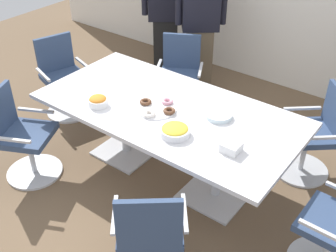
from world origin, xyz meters
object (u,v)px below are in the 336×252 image
object	(u,v)px
conference_table	(168,119)
office_chair_0	(22,139)
office_chair_4	(180,80)
napkin_pile	(231,147)
snack_bowl_chips_orange	(98,101)
office_chair_5	(64,81)
donut_platter	(157,108)
person_standing_1	(201,23)
plate_stack	(219,115)
office_chair_3	(313,137)
office_chair_1	(150,237)
person_standing_0	(165,14)
snack_bowl_chips_yellow	(175,130)

from	to	relation	value
conference_table	office_chair_0	world-z (taller)	office_chair_0
office_chair_4	napkin_pile	world-z (taller)	office_chair_4
conference_table	snack_bowl_chips_orange	world-z (taller)	snack_bowl_chips_orange
office_chair_5	donut_platter	bearing A→B (deg)	97.89
office_chair_0	person_standing_1	xyz separation A→B (m)	(0.41, 2.39, 0.52)
office_chair_5	napkin_pile	world-z (taller)	office_chair_5
office_chair_4	plate_stack	world-z (taller)	office_chair_4
office_chair_5	person_standing_1	xyz separation A→B (m)	(1.00, 1.37, 0.52)
conference_table	office_chair_3	xyz separation A→B (m)	(1.09, 0.85, -0.22)
conference_table	office_chair_1	distance (m)	1.22
person_standing_0	snack_bowl_chips_orange	size ratio (longest dim) A/B	9.39
office_chair_5	conference_table	bearing A→B (deg)	100.96
conference_table	person_standing_1	world-z (taller)	person_standing_1
plate_stack	napkin_pile	size ratio (longest dim) A/B	1.64
person_standing_1	snack_bowl_chips_yellow	size ratio (longest dim) A/B	7.17
office_chair_0	person_standing_0	world-z (taller)	person_standing_0
donut_platter	person_standing_0	bearing A→B (deg)	125.51
office_chair_1	person_standing_0	xyz separation A→B (m)	(-1.94, 2.71, 0.46)
office_chair_1	snack_bowl_chips_orange	world-z (taller)	office_chair_1
office_chair_3	office_chair_4	bearing A→B (deg)	43.26
office_chair_4	plate_stack	xyz separation A→B (m)	(1.06, -0.89, 0.37)
office_chair_0	office_chair_5	bearing A→B (deg)	-176.66
conference_table	plate_stack	distance (m)	0.49
snack_bowl_chips_orange	person_standing_0	bearing A→B (deg)	111.30
person_standing_0	donut_platter	bearing A→B (deg)	87.72
conference_table	snack_bowl_chips_orange	xyz separation A→B (m)	(-0.53, -0.35, 0.17)
donut_platter	plate_stack	distance (m)	0.55
conference_table	donut_platter	xyz separation A→B (m)	(-0.06, -0.08, 0.14)
office_chair_4	donut_platter	bearing A→B (deg)	88.28
conference_table	office_chair_5	bearing A→B (deg)	173.64
person_standing_0	snack_bowl_chips_orange	distance (m)	2.19
office_chair_0	donut_platter	distance (m)	1.33
office_chair_1	office_chair_3	distance (m)	1.93
office_chair_1	office_chair_3	size ratio (longest dim) A/B	1.00
conference_table	office_chair_0	size ratio (longest dim) A/B	2.64
person_standing_1	plate_stack	bearing A→B (deg)	89.42
office_chair_1	person_standing_1	size ratio (longest dim) A/B	0.51
office_chair_0	office_chair_4	world-z (taller)	same
person_standing_1	person_standing_0	bearing A→B (deg)	-51.29
office_chair_4	snack_bowl_chips_yellow	bearing A→B (deg)	96.20
napkin_pile	conference_table	bearing A→B (deg)	164.40
person_standing_0	office_chair_5	bearing A→B (deg)	38.84
person_standing_1	snack_bowl_chips_yellow	world-z (taller)	person_standing_1
office_chair_1	person_standing_1	distance (m)	2.93
snack_bowl_chips_yellow	person_standing_0	bearing A→B (deg)	129.13
donut_platter	office_chair_0	bearing A→B (deg)	-144.02
office_chair_5	donut_platter	distance (m)	1.68
office_chair_3	office_chair_4	world-z (taller)	same
conference_table	office_chair_0	distance (m)	1.39
office_chair_3	plate_stack	world-z (taller)	office_chair_3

